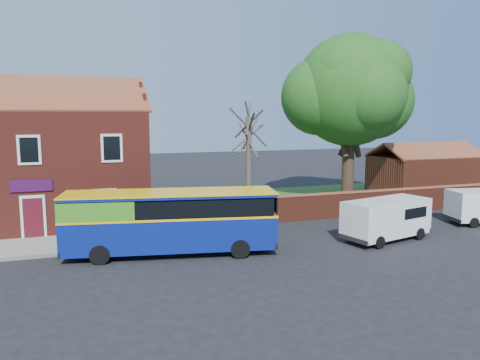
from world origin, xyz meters
name	(u,v)px	position (x,y,z in m)	size (l,w,h in m)	color
ground	(203,270)	(0.00, 0.00, 0.00)	(120.00, 120.00, 0.00)	black
pavement	(31,247)	(-7.00, 5.75, 0.06)	(18.00, 3.50, 0.12)	gray
kerb	(28,257)	(-7.00, 4.00, 0.07)	(18.00, 0.15, 0.14)	slate
grass_strip	(327,199)	(13.00, 13.00, 0.02)	(26.00, 12.00, 0.04)	#426B28
shop_building	(37,165)	(-7.02, 11.50, 3.41)	(12.30, 8.13, 10.50)	maroon
boundary_wall	(374,202)	(13.00, 7.00, 0.81)	(22.00, 0.38, 1.60)	maroon
outbuilding	(425,173)	(22.00, 13.00, 1.61)	(8.20, 5.06, 4.17)	maroon
bus	(164,219)	(-1.11, 2.74, 1.65)	(9.77, 4.07, 2.90)	navy
van_near	(387,218)	(10.00, 1.57, 1.16)	(5.05, 2.98, 2.08)	white
large_tree	(350,94)	(13.34, 10.77, 7.77)	(9.72, 7.69, 11.86)	black
bare_tree	(249,161)	(5.28, 9.15, 3.49)	(2.55, 3.04, 6.80)	#4C4238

